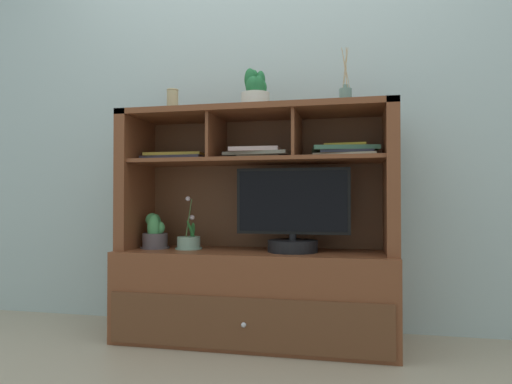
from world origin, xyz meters
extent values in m
cube|color=tan|center=(0.00, 0.00, -0.01)|extent=(6.00, 6.00, 0.02)
cube|color=#A6BABA|center=(0.00, 0.28, 1.40)|extent=(6.00, 0.02, 2.80)
cube|color=brown|center=(0.00, 0.00, 0.23)|extent=(1.41, 0.50, 0.46)
cube|color=brown|center=(0.00, -0.25, 0.14)|extent=(1.35, 0.01, 0.25)
sphere|color=silver|center=(0.00, -0.27, 0.14)|extent=(0.02, 0.02, 0.02)
cube|color=brown|center=(-0.67, 0.00, 0.82)|extent=(0.06, 0.39, 0.73)
cube|color=brown|center=(0.67, 0.00, 0.82)|extent=(0.06, 0.39, 0.73)
cube|color=brown|center=(0.00, 0.19, 0.81)|extent=(1.35, 0.02, 0.70)
cube|color=brown|center=(0.00, 0.00, 1.17)|extent=(1.41, 0.39, 0.03)
cube|color=brown|center=(0.00, 0.00, 0.92)|extent=(1.29, 0.35, 0.02)
cube|color=brown|center=(-0.21, 0.00, 1.05)|extent=(0.02, 0.33, 0.23)
cube|color=brown|center=(0.21, 0.00, 1.05)|extent=(0.02, 0.33, 0.23)
cylinder|color=black|center=(0.20, -0.03, 0.49)|extent=(0.25, 0.25, 0.06)
cylinder|color=black|center=(0.20, -0.03, 0.53)|extent=(0.04, 0.04, 0.03)
cube|color=black|center=(0.20, -0.03, 0.71)|extent=(0.57, 0.03, 0.33)
cube|color=black|center=(0.20, -0.05, 0.71)|extent=(0.54, 0.00, 0.30)
cylinder|color=#82A38D|center=(-0.36, -0.02, 0.49)|extent=(0.12, 0.12, 0.07)
cylinder|color=#82A38D|center=(-0.36, -0.02, 0.46)|extent=(0.14, 0.14, 0.01)
cylinder|color=#4C6B38|center=(-0.36, -0.02, 0.63)|extent=(0.03, 0.03, 0.20)
sphere|color=silver|center=(-0.35, 0.00, 0.63)|extent=(0.03, 0.03, 0.03)
sphere|color=silver|center=(-0.37, -0.02, 0.73)|extent=(0.03, 0.03, 0.03)
ellipsoid|color=#2C6E30|center=(-0.34, -0.03, 0.55)|extent=(0.05, 0.07, 0.12)
ellipsoid|color=#2C6E30|center=(-0.34, -0.01, 0.55)|extent=(0.05, 0.06, 0.09)
cylinder|color=#514549|center=(-0.55, -0.02, 0.50)|extent=(0.13, 0.13, 0.08)
cylinder|color=#514549|center=(-0.55, -0.02, 0.46)|extent=(0.15, 0.15, 0.01)
ellipsoid|color=#479553|center=(-0.53, -0.03, 0.57)|extent=(0.07, 0.05, 0.07)
ellipsoid|color=#479553|center=(-0.57, 0.02, 0.58)|extent=(0.06, 0.06, 0.13)
ellipsoid|color=#479553|center=(-0.57, -0.02, 0.61)|extent=(0.08, 0.05, 0.07)
ellipsoid|color=#479553|center=(-0.55, -0.05, 0.57)|extent=(0.07, 0.06, 0.14)
cube|color=gray|center=(0.02, 0.02, 0.94)|extent=(0.23, 0.17, 0.02)
cube|color=gray|center=(0.01, 0.01, 0.96)|extent=(0.36, 0.24, 0.02)
cube|color=beige|center=(0.00, 0.01, 0.98)|extent=(0.26, 0.22, 0.02)
cube|color=beige|center=(-0.44, 0.05, 0.94)|extent=(0.37, 0.25, 0.01)
cube|color=#3C3946|center=(-0.46, 0.05, 0.95)|extent=(0.35, 0.24, 0.02)
cube|color=gold|center=(-0.46, 0.04, 0.97)|extent=(0.33, 0.20, 0.02)
cube|color=beige|center=(0.46, 0.06, 0.94)|extent=(0.32, 0.27, 0.02)
cube|color=#333748|center=(0.46, 0.04, 0.96)|extent=(0.28, 0.25, 0.01)
cube|color=#457A5F|center=(0.45, 0.04, 0.98)|extent=(0.35, 0.27, 0.02)
cube|color=gold|center=(0.46, 0.04, 0.99)|extent=(0.22, 0.19, 0.01)
cylinder|color=slate|center=(0.46, 0.03, 1.24)|extent=(0.06, 0.06, 0.09)
cylinder|color=slate|center=(0.46, 0.03, 1.29)|extent=(0.03, 0.03, 0.02)
cylinder|color=tan|center=(0.46, 0.03, 1.39)|extent=(0.00, 0.03, 0.21)
cylinder|color=tan|center=(0.46, 0.03, 1.39)|extent=(0.03, 0.01, 0.21)
cylinder|color=tan|center=(0.45, 0.03, 1.39)|extent=(0.02, 0.03, 0.21)
cylinder|color=tan|center=(0.45, 0.02, 1.39)|extent=(0.03, 0.04, 0.20)
cylinder|color=tan|center=(0.46, 0.02, 1.39)|extent=(0.04, 0.02, 0.21)
cylinder|color=beige|center=(0.00, -0.01, 1.23)|extent=(0.15, 0.15, 0.08)
cylinder|color=beige|center=(0.00, -0.01, 1.19)|extent=(0.17, 0.17, 0.01)
ellipsoid|color=#1F6433|center=(0.04, -0.02, 1.30)|extent=(0.05, 0.04, 0.08)
ellipsoid|color=#1F6433|center=(0.02, 0.01, 1.35)|extent=(0.05, 0.06, 0.09)
ellipsoid|color=#1F6433|center=(-0.02, 0.01, 1.34)|extent=(0.07, 0.06, 0.13)
ellipsoid|color=#1F6433|center=(-0.03, -0.01, 1.34)|extent=(0.06, 0.05, 0.12)
ellipsoid|color=#1F6433|center=(-0.01, -0.04, 1.30)|extent=(0.08, 0.07, 0.11)
ellipsoid|color=#1F6433|center=(0.02, -0.04, 1.30)|extent=(0.05, 0.05, 0.11)
cylinder|color=tan|center=(-0.46, -0.01, 1.25)|extent=(0.06, 0.06, 0.12)
torus|color=tan|center=(-0.46, -0.01, 1.31)|extent=(0.06, 0.06, 0.01)
camera|label=1|loc=(0.52, -2.36, 0.72)|focal=32.68mm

